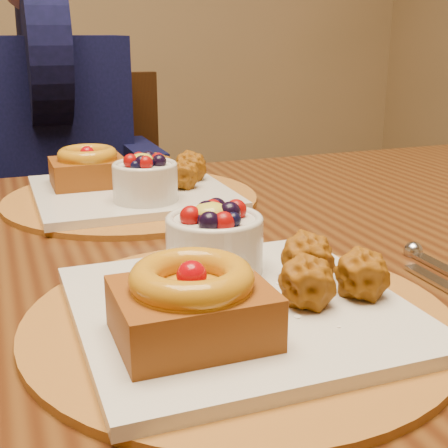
{
  "coord_description": "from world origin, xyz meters",
  "views": [
    {
      "loc": [
        -0.11,
        -0.77,
        1.0
      ],
      "look_at": [
        0.09,
        -0.25,
        0.83
      ],
      "focal_mm": 50.0,
      "sensor_mm": 36.0,
      "label": 1
    }
  ],
  "objects": [
    {
      "name": "dining_table",
      "position": [
        0.08,
        -0.08,
        0.68
      ],
      "size": [
        1.6,
        0.9,
        0.76
      ],
      "color": "#37190A",
      "rests_on": "ground"
    },
    {
      "name": "place_setting_near",
      "position": [
        0.08,
        -0.3,
        0.78
      ],
      "size": [
        0.38,
        0.38,
        0.09
      ],
      "color": "brown",
      "rests_on": "dining_table"
    },
    {
      "name": "place_setting_far",
      "position": [
        0.08,
        0.13,
        0.78
      ],
      "size": [
        0.38,
        0.38,
        0.09
      ],
      "color": "brown",
      "rests_on": "dining_table"
    },
    {
      "name": "chair_far",
      "position": [
        0.11,
        0.85,
        0.49
      ],
      "size": [
        0.46,
        0.46,
        0.89
      ],
      "rotation": [
        0.0,
        0.0,
        -0.06
      ],
      "color": "black",
      "rests_on": "ground"
    },
    {
      "name": "diner",
      "position": [
        0.03,
        0.81,
        0.82
      ],
      "size": [
        0.47,
        0.46,
        0.77
      ],
      "rotation": [
        0.0,
        0.0,
        -0.38
      ],
      "color": "black",
      "rests_on": "ground"
    }
  ]
}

